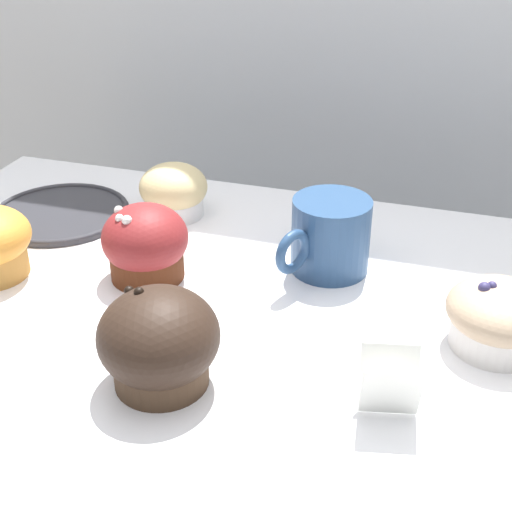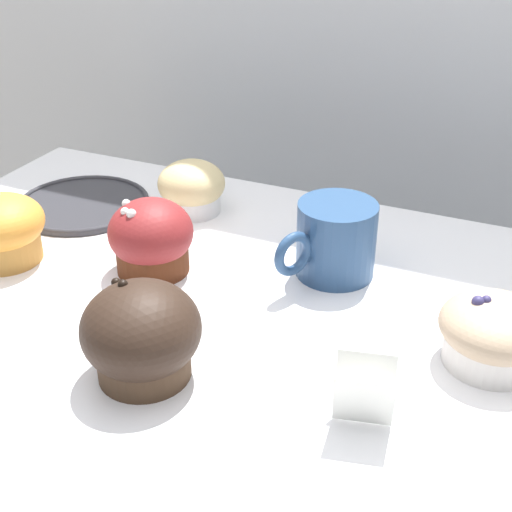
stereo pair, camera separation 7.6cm
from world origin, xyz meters
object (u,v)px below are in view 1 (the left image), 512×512
Objects in this scene: muffin_front_right at (500,317)px; muffin_back_center at (174,191)px; serving_plate at (61,213)px; muffin_back_right at (159,342)px; muffin_back_left at (145,244)px; coffee_cup at (329,234)px.

muffin_back_center is (-0.41, 0.17, -0.00)m from muffin_front_right.
serving_plate is at bearing -160.74° from muffin_back_center.
muffin_back_right is at bearing -152.77° from muffin_front_right.
muffin_back_left is 0.53× the size of serving_plate.
muffin_back_right is (0.09, -0.17, 0.00)m from muffin_back_left.
muffin_back_center is at bearing 102.15° from muffin_back_left.
serving_plate is (-0.56, 0.12, -0.03)m from muffin_front_right.
muffin_back_center is at bearing 19.26° from serving_plate.
muffin_front_right is at bearing 27.23° from muffin_back_right.
muffin_back_left is 0.16m from muffin_back_center.
muffin_back_right reaches higher than muffin_back_left.
muffin_front_right is at bearing -2.75° from muffin_back_left.
muffin_back_right reaches higher than muffin_front_right.
serving_plate is at bearing 175.45° from coffee_cup.
coffee_cup is (0.19, 0.08, 0.00)m from muffin_back_left.
muffin_front_right is (0.38, -0.02, -0.01)m from muffin_back_left.
muffin_back_center is 0.24m from coffee_cup.
muffin_front_right is at bearing -12.67° from serving_plate.
muffin_front_right is 0.57× the size of serving_plate.
serving_plate is at bearing 134.47° from muffin_back_right.
muffin_back_center is at bearing 160.64° from coffee_cup.
muffin_front_right is (0.29, 0.15, -0.01)m from muffin_back_right.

